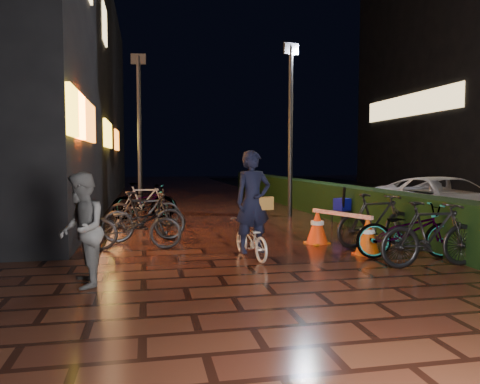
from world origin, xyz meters
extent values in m
plane|color=#381911|center=(0.00, 0.00, 0.00)|extent=(80.00, 80.00, 0.00)
cube|color=black|center=(3.30, 8.00, 0.50)|extent=(0.70, 20.00, 1.00)
imported|color=#5D5D60|center=(-3.03, -1.35, 0.78)|extent=(0.70, 0.84, 1.57)
imported|color=silver|center=(5.44, 2.87, 0.64)|extent=(2.34, 4.69, 1.27)
cube|color=yellow|center=(-3.45, 1.50, 2.60)|extent=(0.08, 2.00, 0.90)
cube|color=orange|center=(-3.45, 3.00, 2.60)|extent=(0.08, 3.00, 0.90)
cube|color=yellow|center=(-3.45, 9.00, 2.60)|extent=(0.08, 2.80, 0.90)
cube|color=orange|center=(-3.45, 14.00, 2.60)|extent=(0.08, 2.20, 0.90)
cube|color=#FFD88C|center=(-3.45, 8.50, 6.20)|extent=(0.06, 1.20, 1.20)
cube|color=black|center=(17.50, 18.00, 7.00)|extent=(8.00, 14.00, 14.00)
cube|color=#FFD88C|center=(13.45, 18.00, 5.00)|extent=(0.06, 10.00, 1.30)
cylinder|color=black|center=(2.12, 5.70, 2.56)|extent=(0.17, 0.17, 5.13)
cube|color=black|center=(2.12, 5.70, 5.03)|extent=(0.50, 0.21, 0.35)
cylinder|color=black|center=(-2.37, 8.32, 2.59)|extent=(0.16, 0.16, 5.18)
cube|color=black|center=(-2.37, 8.32, 5.09)|extent=(0.50, 0.14, 0.35)
imported|color=silver|center=(-0.38, 0.02, 0.35)|extent=(0.70, 1.38, 0.69)
imported|color=black|center=(-0.36, -0.08, 1.01)|extent=(0.71, 0.54, 1.77)
cube|color=#9A672A|center=(-0.16, -0.06, 0.97)|extent=(0.33, 0.19, 0.23)
cone|color=#DE4E0B|center=(1.78, -0.09, 0.36)|extent=(0.45, 0.45, 0.72)
cone|color=#F63C0C|center=(1.29, 1.16, 0.36)|extent=(0.45, 0.45, 0.72)
cube|color=#E53D0C|center=(1.78, -0.09, 0.02)|extent=(0.51, 0.51, 0.03)
cube|color=orange|center=(1.29, 1.16, 0.02)|extent=(0.51, 0.51, 0.03)
cube|color=red|center=(1.53, 0.53, 0.68)|extent=(0.64, 1.47, 0.07)
cube|color=black|center=(2.80, 3.27, 0.41)|extent=(0.68, 0.61, 0.04)
cylinder|color=black|center=(2.64, 3.03, 0.20)|extent=(0.04, 0.04, 0.39)
cylinder|color=black|center=(3.07, 3.16, 0.20)|extent=(0.04, 0.04, 0.39)
cylinder|color=black|center=(2.53, 3.39, 0.20)|extent=(0.04, 0.04, 0.39)
cylinder|color=black|center=(2.97, 3.52, 0.20)|extent=(0.04, 0.04, 0.39)
cube|color=#0B0E9A|center=(2.80, 3.27, 0.59)|extent=(0.49, 0.45, 0.31)
cylinder|color=black|center=(2.70, 3.08, 0.57)|extent=(0.19, 0.45, 0.99)
imported|color=black|center=(-2.18, 6.47, 0.48)|extent=(1.90, 0.84, 0.97)
imported|color=black|center=(-2.23, 4.43, 0.48)|extent=(1.84, 0.66, 0.97)
imported|color=black|center=(-2.42, 1.23, 0.48)|extent=(1.89, 0.81, 0.97)
imported|color=black|center=(-2.25, 5.70, 0.54)|extent=(1.79, 0.54, 1.07)
imported|color=black|center=(-2.22, 2.09, 0.54)|extent=(1.84, 0.80, 1.07)
imported|color=black|center=(2.29, 0.55, 0.54)|extent=(1.84, 0.74, 1.07)
imported|color=black|center=(2.33, -0.51, 0.48)|extent=(1.91, 0.91, 0.97)
imported|color=black|center=(2.32, -1.24, 0.54)|extent=(1.78, 0.51, 1.07)
camera|label=1|loc=(-2.16, -7.92, 1.74)|focal=35.00mm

